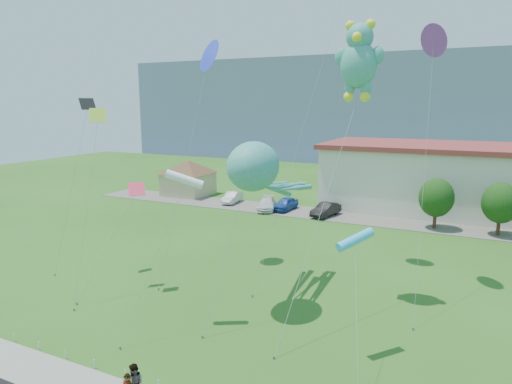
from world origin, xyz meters
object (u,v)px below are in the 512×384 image
(octopus_kite, at_px, (262,175))
(teddy_bear_kite, at_px, (359,59))
(pedestrian_right, at_px, (135,384))
(parked_car_silver, at_px, (232,197))
(parked_car_blue, at_px, (285,204))
(pavilion, at_px, (188,174))
(parked_car_white, at_px, (267,204))
(parked_car_black, at_px, (326,210))

(octopus_kite, distance_m, teddy_bear_kite, 9.53)
(octopus_kite, bearing_deg, pedestrian_right, -91.85)
(parked_car_silver, distance_m, parked_car_blue, 8.05)
(pavilion, height_order, parked_car_white, pavilion)
(parked_car_black, distance_m, octopus_kite, 25.94)
(parked_car_blue, bearing_deg, parked_car_white, -152.30)
(pavilion, distance_m, parked_car_silver, 9.04)
(pedestrian_right, height_order, parked_car_white, pedestrian_right)
(parked_car_silver, height_order, octopus_kite, octopus_kite)
(parked_car_silver, distance_m, octopus_kite, 32.02)
(teddy_bear_kite, bearing_deg, parked_car_black, 111.44)
(pavilion, relative_size, parked_car_black, 1.94)
(parked_car_black, relative_size, octopus_kite, 0.40)
(parked_car_white, bearing_deg, parked_car_black, -18.26)
(pavilion, height_order, parked_car_black, pavilion)
(pedestrian_right, distance_m, parked_car_blue, 38.51)
(pavilion, bearing_deg, parked_car_silver, -14.34)
(pavilion, bearing_deg, parked_car_black, -9.87)
(parked_car_blue, height_order, octopus_kite, octopus_kite)
(parked_car_silver, xyz_separation_m, octopus_kite, (16.67, -26.20, 7.79))
(parked_car_white, xyz_separation_m, teddy_bear_kite, (15.89, -21.00, 15.06))
(parked_car_blue, distance_m, octopus_kite, 27.88)
(parked_car_silver, distance_m, parked_car_black, 13.58)
(pavilion, relative_size, octopus_kite, 0.78)
(pedestrian_right, height_order, parked_car_silver, pedestrian_right)
(teddy_bear_kite, bearing_deg, pedestrian_right, -109.21)
(parked_car_silver, distance_m, teddy_bear_kite, 34.89)
(pavilion, distance_m, parked_car_blue, 16.91)
(teddy_bear_kite, bearing_deg, pavilion, 140.54)
(parked_car_silver, height_order, parked_car_white, parked_car_white)
(parked_car_blue, bearing_deg, octopus_kite, -65.76)
(pedestrian_right, height_order, teddy_bear_kite, teddy_bear_kite)
(parked_car_blue, bearing_deg, pedestrian_right, -72.23)
(pavilion, xyz_separation_m, parked_car_blue, (16.49, -3.02, -2.18))
(parked_car_white, xyz_separation_m, octopus_kite, (10.80, -24.47, 7.78))
(pavilion, xyz_separation_m, octopus_kite, (25.16, -28.37, 5.55))
(parked_car_silver, xyz_separation_m, parked_car_black, (13.48, -1.65, 0.05))
(pavilion, distance_m, parked_car_black, 22.41)
(octopus_kite, height_order, teddy_bear_kite, teddy_bear_kite)
(pedestrian_right, height_order, parked_car_blue, pedestrian_right)
(parked_car_white, bearing_deg, parked_car_blue, 3.49)
(parked_car_blue, xyz_separation_m, octopus_kite, (8.67, -25.35, 7.74))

